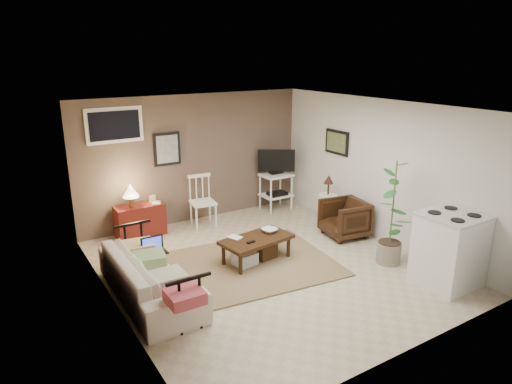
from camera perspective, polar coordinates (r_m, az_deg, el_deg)
floor at (r=7.01m, az=1.47°, el=-9.35°), size 5.00×5.00×0.00m
art_back at (r=8.40m, az=-11.06°, el=5.30°), size 0.50×0.03×0.60m
art_right at (r=8.63m, az=10.08°, el=6.14°), size 0.03×0.60×0.45m
window at (r=8.04m, az=-17.28°, el=7.96°), size 0.96×0.03×0.60m
rug at (r=7.06m, az=-0.70°, el=-9.02°), size 2.68×2.25×0.02m
coffee_table at (r=7.08m, az=0.02°, el=-6.98°), size 1.17×0.71×0.42m
sofa at (r=6.20m, az=-13.22°, el=-9.34°), size 0.61×2.07×0.81m
sofa_pillows at (r=5.97m, az=-12.05°, el=-9.35°), size 0.40×1.97×0.14m
sofa_end_rails at (r=6.26m, az=-12.14°, el=-9.58°), size 0.56×2.07×0.70m
laptop at (r=6.52m, az=-12.68°, el=-6.81°), size 0.32×0.23×0.22m
red_console at (r=8.28m, az=-14.37°, el=-3.11°), size 0.84×0.38×0.98m
spindle_chair at (r=8.52m, az=-6.68°, el=-1.32°), size 0.49×0.49×0.95m
tv_stand at (r=9.30m, az=2.55°, el=1.74°), size 0.67×0.48×1.25m
side_table at (r=8.61m, az=8.99°, el=-0.23°), size 0.36×0.36×0.95m
armchair at (r=8.14m, az=11.01°, el=-3.06°), size 0.76×0.79×0.72m
potted_plant at (r=7.12m, az=16.72°, el=-2.06°), size 0.41×0.41×1.64m
stove at (r=6.87m, az=23.02°, el=-6.60°), size 0.80×0.74×1.04m
bowl at (r=7.20m, az=1.71°, el=-4.12°), size 0.25×0.10×0.24m
book_table at (r=6.93m, az=-3.07°, el=-5.14°), size 0.15×0.07×0.21m
book_console at (r=8.22m, az=-12.90°, el=-0.76°), size 0.14×0.07×0.20m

